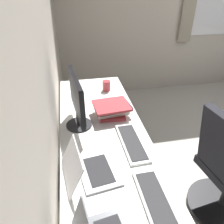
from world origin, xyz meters
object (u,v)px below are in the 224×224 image
monitor_primary (77,99)px  mouse_main (111,98)px  laptop_leftmost (88,168)px  keyboard_spare (156,202)px  coffee_mug (106,86)px  keyboard_main (132,142)px  book_stack_near (112,109)px  drawer_pedestal (108,202)px

monitor_primary → mouse_main: (0.36, -0.32, -0.22)m
laptop_leftmost → keyboard_spare: size_ratio=0.83×
keyboard_spare → mouse_main: bearing=1.1°
coffee_mug → keyboard_main: bearing=-177.6°
keyboard_spare → book_stack_near: 0.87m
keyboard_spare → drawer_pedestal: bearing=31.8°
coffee_mug → book_stack_near: bearing=176.1°
monitor_primary → laptop_leftmost: (-0.51, -0.02, -0.19)m
monitor_primary → book_stack_near: (0.10, -0.28, -0.18)m
laptop_leftmost → monitor_primary: bearing=2.2°
monitor_primary → keyboard_main: monitor_primary is taller
keyboard_main → keyboard_spare: 0.48m
drawer_pedestal → coffee_mug: bearing=-9.4°
mouse_main → book_stack_near: (-0.26, 0.05, 0.04)m
monitor_primary → book_stack_near: 0.34m
drawer_pedestal → keyboard_main: 0.47m
keyboard_main → coffee_mug: bearing=2.4°
coffee_mug → keyboard_spare: bearing=-178.5°
drawer_pedestal → monitor_primary: 0.77m
drawer_pedestal → keyboard_spare: (-0.32, -0.20, 0.39)m
monitor_primary → keyboard_spare: size_ratio=1.10×
laptop_leftmost → mouse_main: 0.92m
monitor_primary → mouse_main: bearing=-41.8°
keyboard_main → keyboard_spare: bearing=180.0°
monitor_primary → mouse_main: size_ratio=4.46×
laptop_leftmost → drawer_pedestal: bearing=-62.4°
keyboard_main → drawer_pedestal: bearing=127.6°
laptop_leftmost → keyboard_spare: bearing=-128.6°
laptop_leftmost → book_stack_near: laptop_leftmost is taller
drawer_pedestal → keyboard_spare: 0.55m
drawer_pedestal → laptop_leftmost: (-0.06, 0.12, 0.43)m
drawer_pedestal → keyboard_spare: bearing=-148.2°
keyboard_main → keyboard_spare: (-0.48, 0.00, 0.00)m
book_stack_near → coffee_mug: size_ratio=2.71×
laptop_leftmost → keyboard_main: laptop_leftmost is taller
coffee_mug → drawer_pedestal: bearing=170.6°
book_stack_near → coffee_mug: (0.46, -0.03, -0.01)m
laptop_leftmost → coffee_mug: laptop_leftmost is taller
mouse_main → book_stack_near: book_stack_near is taller
keyboard_spare → monitor_primary: bearing=24.1°
mouse_main → laptop_leftmost: bearing=160.8°
mouse_main → monitor_primary: bearing=138.2°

